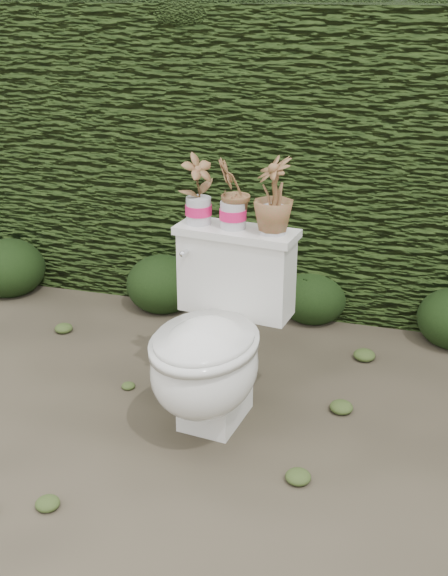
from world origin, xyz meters
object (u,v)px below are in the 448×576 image
(toilet, at_px, (213,346))
(potted_plant_right, at_px, (274,198))
(potted_plant_left, at_px, (198,191))
(potted_plant_center, at_px, (233,195))

(toilet, relative_size, potted_plant_right, 2.66)
(toilet, height_order, potted_plant_left, potted_plant_left)
(toilet, bearing_deg, potted_plant_right, 57.00)
(potted_plant_left, height_order, potted_plant_center, potted_plant_left)
(potted_plant_center, bearing_deg, toilet, 20.92)
(toilet, xyz_separation_m, potted_plant_right, (0.18, 0.22, 0.57))
(toilet, height_order, potted_plant_right, potted_plant_right)
(potted_plant_center, height_order, potted_plant_right, potted_plant_right)
(potted_plant_right, bearing_deg, potted_plant_left, -133.22)
(potted_plant_left, distance_m, potted_plant_right, 0.33)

